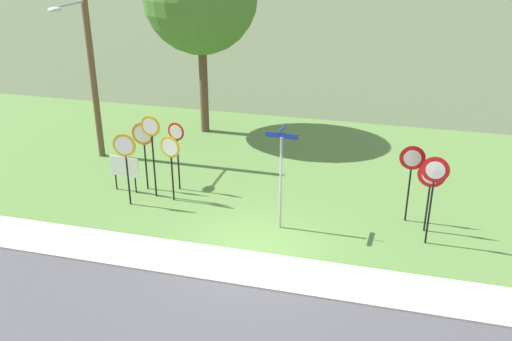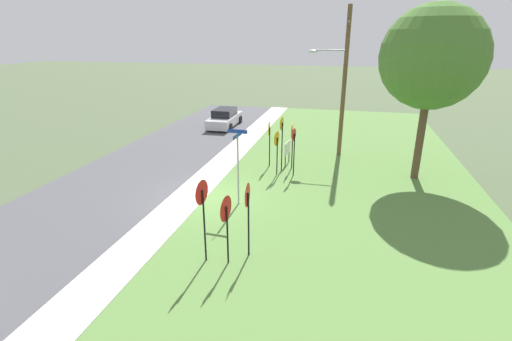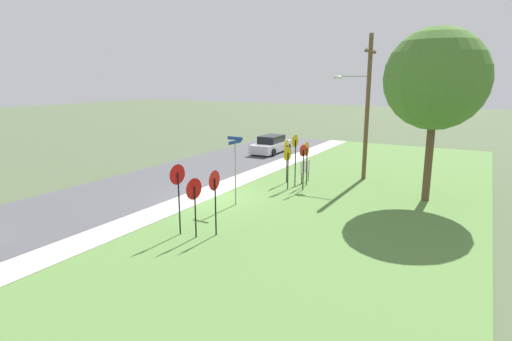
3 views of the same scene
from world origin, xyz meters
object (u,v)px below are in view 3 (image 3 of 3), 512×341
stop_sign_far_right (287,151)px  street_name_post (235,165)px  utility_pole (365,102)px  stop_sign_far_left (307,154)px  stop_sign_near_right (303,158)px  stop_sign_near_left (288,159)px  oak_tree_left (436,79)px  notice_board (305,168)px  yield_sign_far_left (214,187)px  stop_sign_far_center (295,149)px  parked_hatchback_near (271,145)px  yield_sign_near_right (194,194)px  yield_sign_near_left (178,182)px

stop_sign_far_right → street_name_post: (5.04, -0.22, 0.10)m
utility_pole → stop_sign_far_left: bearing=-36.2°
stop_sign_near_right → street_name_post: 4.26m
stop_sign_far_left → street_name_post: street_name_post is taller
stop_sign_near_left → stop_sign_far_right: size_ratio=0.92×
oak_tree_left → notice_board: bearing=-94.9°
stop_sign_near_left → notice_board: stop_sign_near_left is taller
stop_sign_near_left → stop_sign_near_right: size_ratio=0.93×
stop_sign_near_right → yield_sign_far_left: 7.55m
stop_sign_far_center → stop_sign_far_right: bearing=-121.6°
stop_sign_far_right → stop_sign_near_right: bearing=46.6°
oak_tree_left → yield_sign_far_left: bearing=-35.6°
stop_sign_near_left → yield_sign_far_left: (7.43, 0.50, 0.22)m
yield_sign_far_left → parked_hatchback_near: bearing=-161.7°
utility_pole → parked_hatchback_near: 11.04m
stop_sign_far_left → yield_sign_near_right: stop_sign_far_left is taller
stop_sign_far_left → stop_sign_far_right: size_ratio=0.98×
stop_sign_far_right → notice_board: 1.43m
stop_sign_near_left → oak_tree_left: size_ratio=0.28×
yield_sign_near_right → stop_sign_far_left: bearing=-176.8°
stop_sign_far_right → stop_sign_near_left: bearing=21.4°
yield_sign_near_left → street_name_post: (-4.22, -0.15, -0.13)m
stop_sign_near_right → stop_sign_far_right: 1.86m
stop_sign_far_right → parked_hatchback_near: 10.11m
stop_sign_far_left → stop_sign_far_center: bearing=-43.5°
yield_sign_far_left → utility_pole: size_ratio=0.30×
yield_sign_near_left → yield_sign_near_right: (-0.03, 0.71, -0.35)m
stop_sign_near_left → notice_board: size_ratio=1.79×
stop_sign_near_left → yield_sign_near_left: 8.05m
stop_sign_near_left → yield_sign_near_right: bearing=9.1°
stop_sign_far_left → utility_pole: bearing=141.3°
stop_sign_near_left → stop_sign_near_right: bearing=107.4°
utility_pole → yield_sign_near_left: bearing=-16.0°
stop_sign_near_left → stop_sign_far_center: (-0.68, 0.12, 0.42)m
stop_sign_near_right → yield_sign_near_right: (8.10, -0.83, -0.07)m
stop_sign_near_left → stop_sign_far_center: stop_sign_far_center is taller
yield_sign_near_right → utility_pole: size_ratio=0.27×
street_name_post → oak_tree_left: size_ratio=0.40×
yield_sign_near_left → stop_sign_near_left: bearing=-177.7°
stop_sign_far_right → yield_sign_near_left: bearing=-6.4°
yield_sign_far_left → utility_pole: 12.17m
stop_sign_far_center → utility_pole: size_ratio=0.35×
yield_sign_near_left → stop_sign_near_right: bearing=176.7°
stop_sign_far_center → utility_pole: bearing=148.0°
yield_sign_far_left → street_name_post: (-3.64, -1.37, 0.04)m
stop_sign_far_center → notice_board: bearing=178.2°
stop_sign_far_right → yield_sign_near_left: (9.26, -0.08, 0.22)m
stop_sign_near_left → utility_pole: 5.81m
stop_sign_far_center → parked_hatchback_near: size_ratio=0.63×
stop_sign_far_left → notice_board: 1.16m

